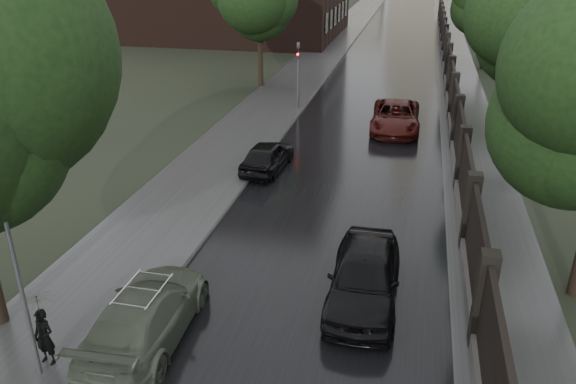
{
  "coord_description": "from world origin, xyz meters",
  "views": [
    {
      "loc": [
        2.52,
        -7.12,
        9.36
      ],
      "look_at": [
        -1.41,
        9.89,
        1.5
      ],
      "focal_mm": 35.0,
      "sensor_mm": 36.0,
      "label": 1
    }
  ],
  "objects_px": {
    "tree_left_far": "(259,9)",
    "car_right_far": "(396,117)",
    "traffic_light": "(298,70)",
    "car_right_near": "(364,276)",
    "tree_right_b": "(528,42)",
    "hatchback_left": "(267,156)",
    "volga_sedan": "(146,315)",
    "tree_right_c": "(491,3)",
    "pedestrian_umbrella": "(38,309)",
    "lamp_post": "(19,281)"
  },
  "relations": [
    {
      "from": "pedestrian_umbrella",
      "to": "tree_left_far",
      "type": "bearing_deg",
      "value": 103.25
    },
    {
      "from": "traffic_light",
      "to": "car_right_far",
      "type": "distance_m",
      "value": 6.67
    },
    {
      "from": "tree_left_far",
      "to": "tree_right_b",
      "type": "height_order",
      "value": "tree_left_far"
    },
    {
      "from": "traffic_light",
      "to": "hatchback_left",
      "type": "bearing_deg",
      "value": -85.87
    },
    {
      "from": "car_right_near",
      "to": "hatchback_left",
      "type": "bearing_deg",
      "value": 119.26
    },
    {
      "from": "traffic_light",
      "to": "car_right_far",
      "type": "relative_size",
      "value": 0.74
    },
    {
      "from": "tree_right_b",
      "to": "pedestrian_umbrella",
      "type": "xyz_separation_m",
      "value": [
        -12.91,
        -20.13,
        -3.27
      ]
    },
    {
      "from": "tree_right_b",
      "to": "car_right_far",
      "type": "relative_size",
      "value": 1.3
    },
    {
      "from": "traffic_light",
      "to": "volga_sedan",
      "type": "xyz_separation_m",
      "value": [
        0.7,
        -21.6,
        -1.67
      ]
    },
    {
      "from": "tree_right_b",
      "to": "hatchback_left",
      "type": "xyz_separation_m",
      "value": [
        -11.1,
        -6.7,
        -4.29
      ]
    },
    {
      "from": "volga_sedan",
      "to": "tree_right_c",
      "type": "bearing_deg",
      "value": -109.47
    },
    {
      "from": "lamp_post",
      "to": "car_right_near",
      "type": "height_order",
      "value": "lamp_post"
    },
    {
      "from": "tree_right_c",
      "to": "car_right_near",
      "type": "bearing_deg",
      "value": -99.93
    },
    {
      "from": "lamp_post",
      "to": "car_right_far",
      "type": "distance_m",
      "value": 22.08
    },
    {
      "from": "traffic_light",
      "to": "car_right_near",
      "type": "height_order",
      "value": "traffic_light"
    },
    {
      "from": "tree_left_far",
      "to": "hatchback_left",
      "type": "bearing_deg",
      "value": -73.34
    },
    {
      "from": "tree_left_far",
      "to": "car_right_far",
      "type": "xyz_separation_m",
      "value": [
        9.6,
        -7.64,
        -4.49
      ]
    },
    {
      "from": "lamp_post",
      "to": "traffic_light",
      "type": "relative_size",
      "value": 1.28
    },
    {
      "from": "tree_right_c",
      "to": "car_right_far",
      "type": "relative_size",
      "value": 1.3
    },
    {
      "from": "lamp_post",
      "to": "hatchback_left",
      "type": "bearing_deg",
      "value": 82.57
    },
    {
      "from": "tree_right_c",
      "to": "volga_sedan",
      "type": "bearing_deg",
      "value": -106.87
    },
    {
      "from": "lamp_post",
      "to": "traffic_light",
      "type": "xyz_separation_m",
      "value": [
        1.1,
        23.49,
        -0.27
      ]
    },
    {
      "from": "traffic_light",
      "to": "volga_sedan",
      "type": "distance_m",
      "value": 21.68
    },
    {
      "from": "pedestrian_umbrella",
      "to": "car_right_far",
      "type": "bearing_deg",
      "value": 79.1
    },
    {
      "from": "volga_sedan",
      "to": "car_right_near",
      "type": "bearing_deg",
      "value": -153.45
    },
    {
      "from": "pedestrian_umbrella",
      "to": "lamp_post",
      "type": "bearing_deg",
      "value": -80.44
    },
    {
      "from": "tree_right_c",
      "to": "car_right_far",
      "type": "bearing_deg",
      "value": -108.49
    },
    {
      "from": "lamp_post",
      "to": "tree_right_b",
      "type": "bearing_deg",
      "value": 57.82
    },
    {
      "from": "traffic_light",
      "to": "car_right_near",
      "type": "bearing_deg",
      "value": -72.49
    },
    {
      "from": "tree_right_c",
      "to": "pedestrian_umbrella",
      "type": "height_order",
      "value": "tree_right_c"
    },
    {
      "from": "hatchback_left",
      "to": "pedestrian_umbrella",
      "type": "xyz_separation_m",
      "value": [
        -1.81,
        -13.43,
        1.02
      ]
    },
    {
      "from": "tree_right_c",
      "to": "pedestrian_umbrella",
      "type": "bearing_deg",
      "value": -108.71
    },
    {
      "from": "tree_right_c",
      "to": "hatchback_left",
      "type": "bearing_deg",
      "value": -114.2
    },
    {
      "from": "tree_right_b",
      "to": "traffic_light",
      "type": "distance_m",
      "value": 12.44
    },
    {
      "from": "car_right_near",
      "to": "car_right_far",
      "type": "relative_size",
      "value": 0.88
    },
    {
      "from": "hatchback_left",
      "to": "lamp_post",
      "type": "bearing_deg",
      "value": 86.83
    },
    {
      "from": "tree_right_c",
      "to": "car_right_near",
      "type": "xyz_separation_m",
      "value": [
        -5.9,
        -33.71,
        -4.14
      ]
    },
    {
      "from": "tree_right_b",
      "to": "lamp_post",
      "type": "xyz_separation_m",
      "value": [
        -12.9,
        -20.5,
        -2.28
      ]
    },
    {
      "from": "tree_right_c",
      "to": "traffic_light",
      "type": "bearing_deg",
      "value": -128.18
    },
    {
      "from": "tree_right_c",
      "to": "volga_sedan",
      "type": "relative_size",
      "value": 1.39
    },
    {
      "from": "tree_right_b",
      "to": "pedestrian_umbrella",
      "type": "relative_size",
      "value": 3.07
    },
    {
      "from": "tree_right_b",
      "to": "car_right_far",
      "type": "bearing_deg",
      "value": 176.53
    },
    {
      "from": "tree_right_b",
      "to": "hatchback_left",
      "type": "height_order",
      "value": "tree_right_b"
    },
    {
      "from": "tree_right_b",
      "to": "traffic_light",
      "type": "height_order",
      "value": "tree_right_b"
    },
    {
      "from": "traffic_light",
      "to": "volga_sedan",
      "type": "bearing_deg",
      "value": -88.14
    },
    {
      "from": "lamp_post",
      "to": "tree_left_far",
      "type": "bearing_deg",
      "value": 95.21
    },
    {
      "from": "tree_left_far",
      "to": "traffic_light",
      "type": "relative_size",
      "value": 1.85
    },
    {
      "from": "car_right_near",
      "to": "pedestrian_umbrella",
      "type": "bearing_deg",
      "value": -148.49
    },
    {
      "from": "tree_left_far",
      "to": "hatchback_left",
      "type": "distance_m",
      "value": 16.01
    },
    {
      "from": "tree_right_b",
      "to": "lamp_post",
      "type": "distance_m",
      "value": 24.33
    }
  ]
}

